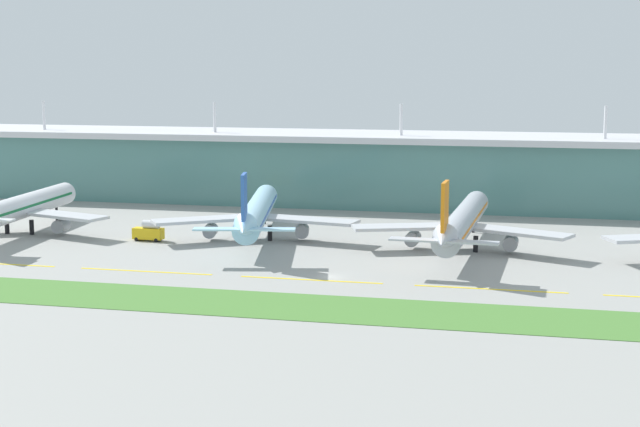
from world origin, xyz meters
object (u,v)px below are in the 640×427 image
(airliner_near_middle, at_px, (257,213))
(fuel_truck, at_px, (149,231))
(airliner_far_middle, at_px, (462,222))
(airliner_nearest, at_px, (21,207))

(airliner_near_middle, height_order, fuel_truck, airliner_near_middle)
(airliner_near_middle, distance_m, airliner_far_middle, 48.38)
(airliner_far_middle, height_order, fuel_truck, airliner_far_middle)
(airliner_nearest, xyz_separation_m, airliner_near_middle, (58.68, 4.64, 0.01))
(fuel_truck, bearing_deg, airliner_near_middle, 16.86)
(airliner_near_middle, height_order, airliner_far_middle, same)
(airliner_far_middle, bearing_deg, airliner_nearest, -178.74)
(airliner_near_middle, bearing_deg, airliner_nearest, -175.47)
(fuel_truck, bearing_deg, airliner_nearest, 175.55)
(airliner_nearest, distance_m, airliner_near_middle, 58.86)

